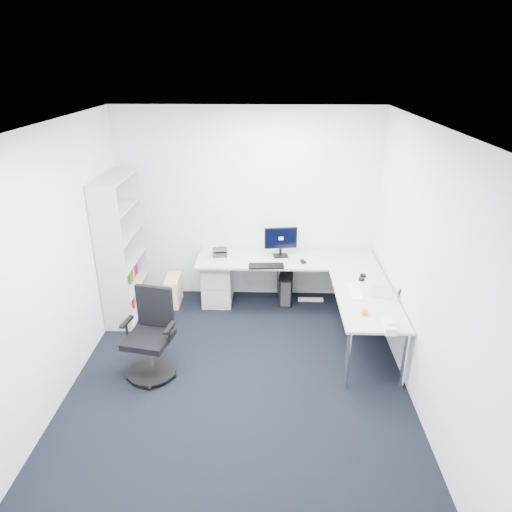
{
  "coord_description": "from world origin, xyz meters",
  "views": [
    {
      "loc": [
        0.31,
        -3.99,
        3.24
      ],
      "look_at": [
        0.15,
        1.05,
        1.05
      ],
      "focal_mm": 32.0,
      "sensor_mm": 36.0,
      "label": 1
    }
  ],
  "objects_px": {
    "l_desk": "(287,293)",
    "task_chair": "(148,337)",
    "bookshelf": "(121,248)",
    "laptop": "(383,284)",
    "monitor": "(281,242)"
  },
  "relations": [
    {
      "from": "laptop",
      "to": "l_desk",
      "type": "bearing_deg",
      "value": 162.14
    },
    {
      "from": "l_desk",
      "to": "task_chair",
      "type": "height_order",
      "value": "task_chair"
    },
    {
      "from": "l_desk",
      "to": "laptop",
      "type": "bearing_deg",
      "value": -29.39
    },
    {
      "from": "l_desk",
      "to": "monitor",
      "type": "distance_m",
      "value": 0.71
    },
    {
      "from": "l_desk",
      "to": "bookshelf",
      "type": "bearing_deg",
      "value": 178.68
    },
    {
      "from": "bookshelf",
      "to": "task_chair",
      "type": "distance_m",
      "value": 1.56
    },
    {
      "from": "bookshelf",
      "to": "task_chair",
      "type": "xyz_separation_m",
      "value": [
        0.65,
        -1.34,
        -0.46
      ]
    },
    {
      "from": "l_desk",
      "to": "laptop",
      "type": "distance_m",
      "value": 1.34
    },
    {
      "from": "task_chair",
      "to": "laptop",
      "type": "bearing_deg",
      "value": 25.89
    },
    {
      "from": "l_desk",
      "to": "task_chair",
      "type": "relative_size",
      "value": 2.48
    },
    {
      "from": "monitor",
      "to": "laptop",
      "type": "height_order",
      "value": "monitor"
    },
    {
      "from": "l_desk",
      "to": "task_chair",
      "type": "bearing_deg",
      "value": -139.9
    },
    {
      "from": "l_desk",
      "to": "task_chair",
      "type": "xyz_separation_m",
      "value": [
        -1.53,
        -1.29,
        0.14
      ]
    },
    {
      "from": "bookshelf",
      "to": "laptop",
      "type": "distance_m",
      "value": 3.33
    },
    {
      "from": "l_desk",
      "to": "task_chair",
      "type": "distance_m",
      "value": 2.0
    }
  ]
}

